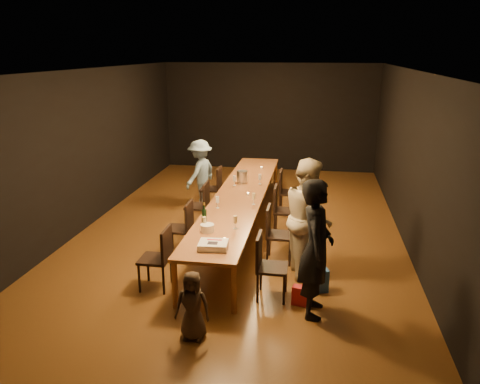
% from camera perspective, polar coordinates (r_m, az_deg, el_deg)
% --- Properties ---
extents(ground, '(10.00, 10.00, 0.00)m').
position_cam_1_polar(ground, '(9.01, 0.04, -4.76)').
color(ground, '#412210').
rests_on(ground, ground).
extents(room_shell, '(6.04, 10.04, 3.02)m').
position_cam_1_polar(room_shell, '(8.47, 0.05, 8.41)').
color(room_shell, black).
rests_on(room_shell, ground).
extents(table, '(0.90, 6.00, 0.75)m').
position_cam_1_polar(table, '(8.78, 0.05, -0.51)').
color(table, brown).
rests_on(table, ground).
extents(chair_right_0, '(0.42, 0.42, 0.93)m').
position_cam_1_polar(chair_right_0, '(6.55, 3.97, -9.09)').
color(chair_right_0, black).
rests_on(chair_right_0, ground).
extents(chair_right_1, '(0.42, 0.42, 0.93)m').
position_cam_1_polar(chair_right_1, '(7.64, 4.87, -5.18)').
color(chair_right_1, black).
rests_on(chair_right_1, ground).
extents(chair_right_2, '(0.42, 0.42, 0.93)m').
position_cam_1_polar(chair_right_2, '(8.76, 5.54, -2.26)').
color(chair_right_2, black).
rests_on(chair_right_2, ground).
extents(chair_right_3, '(0.42, 0.42, 0.93)m').
position_cam_1_polar(chair_right_3, '(9.90, 6.05, -0.00)').
color(chair_right_3, black).
rests_on(chair_right_3, ground).
extents(chair_left_0, '(0.42, 0.42, 0.93)m').
position_cam_1_polar(chair_left_0, '(6.90, -10.37, -7.94)').
color(chair_left_0, black).
rests_on(chair_left_0, ground).
extents(chair_left_1, '(0.42, 0.42, 0.93)m').
position_cam_1_polar(chair_left_1, '(7.94, -7.48, -4.39)').
color(chair_left_1, black).
rests_on(chair_left_1, ground).
extents(chair_left_2, '(0.42, 0.42, 0.93)m').
position_cam_1_polar(chair_left_2, '(9.02, -5.29, -1.67)').
color(chair_left_2, black).
rests_on(chair_left_2, ground).
extents(chair_left_3, '(0.42, 0.42, 0.93)m').
position_cam_1_polar(chair_left_3, '(10.13, -3.58, 0.46)').
color(chair_left_3, black).
rests_on(chair_left_3, ground).
extents(woman_birthday, '(0.44, 0.67, 1.83)m').
position_cam_1_polar(woman_birthday, '(6.05, 9.25, -6.82)').
color(woman_birthday, black).
rests_on(woman_birthday, ground).
extents(woman_tan, '(0.90, 1.03, 1.82)m').
position_cam_1_polar(woman_tan, '(7.16, 8.28, -3.05)').
color(woman_tan, beige).
rests_on(woman_tan, ground).
extents(man_blue, '(0.83, 1.07, 1.46)m').
position_cam_1_polar(man_blue, '(10.40, -4.87, 2.38)').
color(man_blue, '#7FA2C5').
rests_on(man_blue, ground).
extents(child, '(0.43, 0.29, 0.86)m').
position_cam_1_polar(child, '(5.73, -5.82, -13.61)').
color(child, '#392B1F').
rests_on(child, ground).
extents(gift_bag_red, '(0.25, 0.17, 0.27)m').
position_cam_1_polar(gift_bag_red, '(6.56, 7.41, -12.42)').
color(gift_bag_red, red).
rests_on(gift_bag_red, ground).
extents(gift_bag_blue, '(0.31, 0.26, 0.34)m').
position_cam_1_polar(gift_bag_blue, '(6.92, 9.49, -10.53)').
color(gift_bag_blue, '#2858AD').
rests_on(gift_bag_blue, ground).
extents(birthday_cake, '(0.41, 0.34, 0.09)m').
position_cam_1_polar(birthday_cake, '(6.39, -3.28, -6.48)').
color(birthday_cake, white).
rests_on(birthday_cake, table).
extents(plate_stack, '(0.25, 0.25, 0.11)m').
position_cam_1_polar(plate_stack, '(6.96, -4.01, -4.40)').
color(plate_stack, white).
rests_on(plate_stack, table).
extents(champagne_bottle, '(0.09, 0.09, 0.32)m').
position_cam_1_polar(champagne_bottle, '(7.30, -4.38, -2.50)').
color(champagne_bottle, black).
rests_on(champagne_bottle, table).
extents(ice_bucket, '(0.28, 0.28, 0.24)m').
position_cam_1_polar(ice_bucket, '(9.50, 0.26, 1.90)').
color(ice_bucket, silver).
rests_on(ice_bucket, table).
extents(wineglass_0, '(0.06, 0.06, 0.21)m').
position_cam_1_polar(wineglass_0, '(7.01, -4.35, -3.84)').
color(wineglass_0, beige).
rests_on(wineglass_0, table).
extents(wineglass_1, '(0.06, 0.06, 0.21)m').
position_cam_1_polar(wineglass_1, '(7.03, -0.59, -3.72)').
color(wineglass_1, beige).
rests_on(wineglass_1, table).
extents(wineglass_2, '(0.06, 0.06, 0.21)m').
position_cam_1_polar(wineglass_2, '(7.95, -2.75, -1.26)').
color(wineglass_2, silver).
rests_on(wineglass_2, table).
extents(wineglass_3, '(0.06, 0.06, 0.21)m').
position_cam_1_polar(wineglass_3, '(8.13, 1.67, -0.83)').
color(wineglass_3, beige).
rests_on(wineglass_3, table).
extents(wineglass_4, '(0.06, 0.06, 0.21)m').
position_cam_1_polar(wineglass_4, '(9.26, -0.68, 1.39)').
color(wineglass_4, silver).
rests_on(wineglass_4, table).
extents(wineglass_5, '(0.06, 0.06, 0.21)m').
position_cam_1_polar(wineglass_5, '(9.37, 2.44, 1.58)').
color(wineglass_5, silver).
rests_on(wineglass_5, table).
extents(tealight_near, '(0.05, 0.05, 0.03)m').
position_cam_1_polar(tealight_near, '(6.65, -1.89, -5.80)').
color(tealight_near, '#B2B7B2').
rests_on(tealight_near, table).
extents(tealight_mid, '(0.05, 0.05, 0.03)m').
position_cam_1_polar(tealight_mid, '(8.71, 0.98, -0.22)').
color(tealight_mid, '#B2B7B2').
rests_on(tealight_mid, table).
extents(tealight_far, '(0.05, 0.05, 0.03)m').
position_cam_1_polar(tealight_far, '(10.67, 2.64, 2.99)').
color(tealight_far, '#B2B7B2').
rests_on(tealight_far, table).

